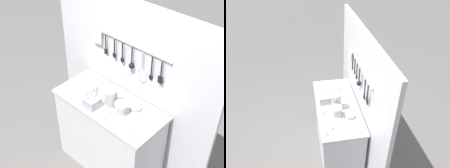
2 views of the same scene
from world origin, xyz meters
The scene contains 14 objects.
ground_plane centered at (0.00, 0.00, 0.00)m, with size 20.00×20.00×0.00m, color #514F4C.
counter centered at (0.00, 0.00, 0.44)m, with size 1.12×0.51×0.88m.
back_wall centered at (0.00, 0.29, 0.92)m, with size 1.92×0.11×1.84m.
bowl_stack_back_corner centered at (0.04, -0.02, 0.99)m, with size 0.12×0.12×0.22m.
bowl_stack_tall_left centered at (0.19, -0.04, 0.95)m, with size 0.12×0.12×0.13m.
plate_stack centered at (-0.29, -0.05, 0.93)m, with size 0.22×0.22×0.09m.
steel_mixing_bowl centered at (0.24, 0.11, 0.90)m, with size 0.11×0.11×0.04m.
cutlery_caddy centered at (-0.08, -0.14, 0.94)m, with size 0.14×0.14×0.26m.
cup_edge_far centered at (-0.09, 0.10, 0.90)m, with size 0.04×0.04×0.04m.
cup_back_left centered at (0.46, -0.20, 0.90)m, with size 0.04×0.04×0.04m.
cup_edge_near centered at (0.12, -0.21, 0.90)m, with size 0.04×0.04×0.04m.
cup_mid_row centered at (-0.50, -0.12, 0.90)m, with size 0.04×0.04×0.04m.
cup_back_right centered at (0.39, -0.13, 0.90)m, with size 0.04×0.04×0.04m.
cup_centre centered at (-0.17, 0.06, 0.90)m, with size 0.04×0.04×0.04m.
Camera 1 is at (1.58, -1.62, 2.83)m, focal length 50.00 mm.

